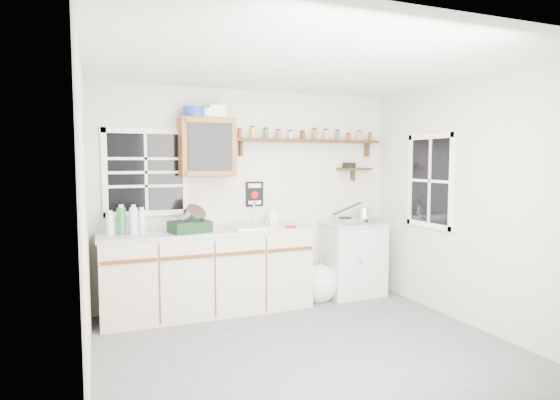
{
  "coord_description": "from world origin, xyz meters",
  "views": [
    {
      "loc": [
        -1.73,
        -3.7,
        1.67
      ],
      "look_at": [
        -0.04,
        0.55,
        1.29
      ],
      "focal_mm": 30.0,
      "sensor_mm": 36.0,
      "label": 1
    }
  ],
  "objects_px": {
    "main_cabinet": "(209,271)",
    "spice_shelf": "(308,140)",
    "hotplate": "(354,220)",
    "right_cabinet": "(352,258)",
    "upper_cabinet": "(207,147)",
    "dish_rack": "(191,223)"
  },
  "relations": [
    {
      "from": "upper_cabinet",
      "to": "spice_shelf",
      "type": "xyz_separation_m",
      "value": [
        1.26,
        0.07,
        0.11
      ]
    },
    {
      "from": "right_cabinet",
      "to": "upper_cabinet",
      "type": "height_order",
      "value": "upper_cabinet"
    },
    {
      "from": "spice_shelf",
      "to": "hotplate",
      "type": "relative_size",
      "value": 3.46
    },
    {
      "from": "hotplate",
      "to": "spice_shelf",
      "type": "bearing_deg",
      "value": 151.9
    },
    {
      "from": "dish_rack",
      "to": "hotplate",
      "type": "distance_m",
      "value": 2.05
    },
    {
      "from": "right_cabinet",
      "to": "spice_shelf",
      "type": "height_order",
      "value": "spice_shelf"
    },
    {
      "from": "main_cabinet",
      "to": "spice_shelf",
      "type": "height_order",
      "value": "spice_shelf"
    },
    {
      "from": "dish_rack",
      "to": "hotplate",
      "type": "bearing_deg",
      "value": -9.83
    },
    {
      "from": "main_cabinet",
      "to": "right_cabinet",
      "type": "bearing_deg",
      "value": 0.79
    },
    {
      "from": "hotplate",
      "to": "right_cabinet",
      "type": "bearing_deg",
      "value": 108.5
    },
    {
      "from": "right_cabinet",
      "to": "hotplate",
      "type": "distance_m",
      "value": 0.49
    },
    {
      "from": "upper_cabinet",
      "to": "dish_rack",
      "type": "relative_size",
      "value": 1.43
    },
    {
      "from": "main_cabinet",
      "to": "spice_shelf",
      "type": "xyz_separation_m",
      "value": [
        1.3,
        0.21,
        1.47
      ]
    },
    {
      "from": "right_cabinet",
      "to": "hotplate",
      "type": "height_order",
      "value": "hotplate"
    },
    {
      "from": "main_cabinet",
      "to": "upper_cabinet",
      "type": "height_order",
      "value": "upper_cabinet"
    },
    {
      "from": "right_cabinet",
      "to": "dish_rack",
      "type": "bearing_deg",
      "value": -176.71
    },
    {
      "from": "upper_cabinet",
      "to": "hotplate",
      "type": "bearing_deg",
      "value": -4.37
    },
    {
      "from": "spice_shelf",
      "to": "hotplate",
      "type": "distance_m",
      "value": 1.15
    },
    {
      "from": "spice_shelf",
      "to": "dish_rack",
      "type": "height_order",
      "value": "spice_shelf"
    },
    {
      "from": "hotplate",
      "to": "dish_rack",
      "type": "bearing_deg",
      "value": 175.35
    },
    {
      "from": "main_cabinet",
      "to": "upper_cabinet",
      "type": "relative_size",
      "value": 3.55
    },
    {
      "from": "upper_cabinet",
      "to": "dish_rack",
      "type": "xyz_separation_m",
      "value": [
        -0.24,
        -0.24,
        -0.81
      ]
    }
  ]
}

